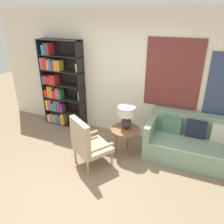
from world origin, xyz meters
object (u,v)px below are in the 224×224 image
object	(u,v)px
armchair	(86,142)
couch	(193,143)
side_table	(125,131)
bookshelf	(58,87)
table_lamp	(126,115)

from	to	relation	value
armchair	couch	xyz separation A→B (m)	(1.74, 1.03, -0.20)
couch	side_table	xyz separation A→B (m)	(-1.25, -0.38, 0.18)
armchair	couch	bearing A→B (deg)	30.52
bookshelf	couch	size ratio (longest dim) A/B	1.18
table_lamp	bookshelf	bearing A→B (deg)	163.08
side_table	table_lamp	bearing A→B (deg)	85.26
bookshelf	table_lamp	distance (m)	2.03
armchair	table_lamp	distance (m)	0.91
bookshelf	side_table	bearing A→B (deg)	-18.02
couch	side_table	distance (m)	1.32
bookshelf	armchair	world-z (taller)	bookshelf
armchair	side_table	distance (m)	0.81
armchair	side_table	size ratio (longest dim) A/B	1.71
armchair	table_lamp	bearing A→B (deg)	54.35
side_table	armchair	bearing A→B (deg)	-127.10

